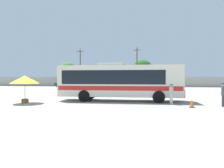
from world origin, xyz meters
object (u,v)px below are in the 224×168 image
traffic_cone_on_apron (192,103)px  coach_bus_cream_red (118,81)px  vendor_umbrella_secondary_yellow (25,80)px  parked_car_second_black (89,84)px  passenger_waiting_on_apron (224,93)px  utility_pole_near (137,66)px  parked_car_leftmost_dark_blue (64,83)px  roadside_tree_left (68,69)px  attendant_by_bus_door (171,93)px  roadside_tree_midleft (107,69)px  roadside_tree_midright (119,69)px  utility_pole_far (80,67)px  parked_car_third_black (121,84)px  roadside_tree_right (142,68)px

traffic_cone_on_apron → coach_bus_cream_red: bearing=148.2°
vendor_umbrella_secondary_yellow → parked_car_second_black: bearing=93.8°
passenger_waiting_on_apron → utility_pole_near: 35.89m
parked_car_leftmost_dark_blue → parked_car_second_black: size_ratio=0.98×
passenger_waiting_on_apron → roadside_tree_left: (-25.81, 37.40, 3.44)m
attendant_by_bus_door → parked_car_leftmost_dark_blue: (-19.99, 28.42, -0.12)m
parked_car_second_black → roadside_tree_left: (-8.05, 8.38, 3.67)m
passenger_waiting_on_apron → attendant_by_bus_door: bearing=168.5°
roadside_tree_midleft → roadside_tree_midright: 3.28m
utility_pole_near → roadside_tree_left: bearing=172.4°
attendant_by_bus_door → parked_car_second_black: attendant_by_bus_door is taller
parked_car_second_black → utility_pole_near: bearing=29.4°
passenger_waiting_on_apron → roadside_tree_left: bearing=124.6°
passenger_waiting_on_apron → utility_pole_far: (-21.74, 35.27, 3.93)m
vendor_umbrella_secondary_yellow → parked_car_leftmost_dark_blue: 30.32m
vendor_umbrella_secondary_yellow → traffic_cone_on_apron: vendor_umbrella_secondary_yellow is taller
coach_bus_cream_red → roadside_tree_midleft: (-7.21, 36.03, 2.57)m
vendor_umbrella_secondary_yellow → parked_car_second_black: (-1.93, 29.12, -1.19)m
vendor_umbrella_secondary_yellow → parked_car_second_black: 29.21m
passenger_waiting_on_apron → parked_car_third_black: passenger_waiting_on_apron is taller
passenger_waiting_on_apron → parked_car_third_black: (-10.64, 28.63, -0.20)m
coach_bus_cream_red → parked_car_third_black: size_ratio=2.44×
coach_bus_cream_red → traffic_cone_on_apron: coach_bus_cream_red is taller
utility_pole_far → vendor_umbrella_secondary_yellow: bearing=-80.5°
parked_car_second_black → attendant_by_bus_door: bearing=-63.5°
passenger_waiting_on_apron → traffic_cone_on_apron: passenger_waiting_on_apron is taller
parked_car_third_black → roadside_tree_midleft: roadside_tree_midleft is taller
parked_car_second_black → utility_pole_near: (10.47, 5.90, 4.16)m
roadside_tree_left → passenger_waiting_on_apron: bearing=-55.4°
vendor_umbrella_secondary_yellow → roadside_tree_left: size_ratio=0.38×
utility_pole_far → traffic_cone_on_apron: size_ratio=14.81×
parked_car_third_black → roadside_tree_left: size_ratio=0.73×
utility_pole_near → parked_car_leftmost_dark_blue: bearing=-160.6°
parked_car_leftmost_dark_blue → utility_pole_far: size_ratio=0.45×
passenger_waiting_on_apron → vendor_umbrella_secondary_yellow: (-15.83, -0.10, 0.96)m
parked_car_leftmost_dark_blue → parked_car_second_black: 5.91m
attendant_by_bus_door → vendor_umbrella_secondary_yellow: size_ratio=0.67×
parked_car_third_black → utility_pole_near: bearing=62.0°
vendor_umbrella_secondary_yellow → roadside_tree_midright: 40.06m
passenger_waiting_on_apron → roadside_tree_right: bearing=98.7°
roadside_tree_right → roadside_tree_left: bearing=-174.2°
utility_pole_far → parked_car_second_black: bearing=-57.5°
parked_car_second_black → roadside_tree_midleft: roadside_tree_midleft is taller
parked_car_third_black → traffic_cone_on_apron: bearing=-74.4°
roadside_tree_left → traffic_cone_on_apron: (23.37, -38.21, -4.13)m
vendor_umbrella_secondary_yellow → utility_pole_far: size_ratio=0.26×
roadside_tree_midleft → utility_pole_far: bearing=-150.9°
coach_bus_cream_red → utility_pole_near: size_ratio=1.18×
parked_car_second_black → parked_car_third_black: (7.13, -0.39, 0.02)m
parked_car_third_black → roadside_tree_left: (-15.17, 8.77, 3.65)m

